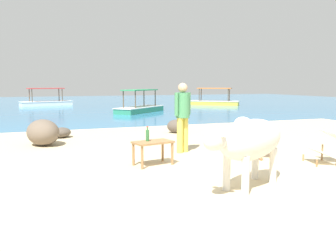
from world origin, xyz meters
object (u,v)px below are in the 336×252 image
at_px(cow, 250,140).
at_px(deck_chair_far, 255,141).
at_px(boat_yellow, 214,101).
at_px(low_bench_table, 153,145).
at_px(bottle, 147,135).
at_px(deck_chair_near, 328,145).
at_px(boat_white, 46,102).
at_px(person_standing, 183,112).
at_px(boat_green, 140,107).

bearing_deg(cow, deck_chair_far, -153.23).
relative_size(deck_chair_far, boat_yellow, 0.24).
relative_size(low_bench_table, bottle, 2.83).
bearing_deg(boat_yellow, deck_chair_near, -74.31).
height_order(bottle, boat_white, boat_white).
relative_size(deck_chair_near, deck_chair_far, 1.00).
bearing_deg(boat_white, person_standing, 83.15).
bearing_deg(deck_chair_near, bottle, -4.68).
bearing_deg(person_standing, bottle, 103.26).
xyz_separation_m(cow, boat_white, (-2.64, 22.55, -0.49)).
distance_m(deck_chair_far, person_standing, 1.75).
distance_m(deck_chair_far, boat_white, 21.17).
bearing_deg(deck_chair_far, boat_white, -66.32).
relative_size(low_bench_table, boat_green, 0.24).
relative_size(cow, person_standing, 1.20).
height_order(cow, deck_chair_near, cow).
height_order(bottle, boat_green, boat_green).
xyz_separation_m(bottle, deck_chair_near, (3.44, -1.13, -0.21)).
height_order(low_bench_table, boat_yellow, boat_yellow).
relative_size(deck_chair_far, boat_green, 0.25).
bearing_deg(boat_green, deck_chair_near, -132.07).
bearing_deg(boat_yellow, boat_white, -161.12).
bearing_deg(boat_green, boat_yellow, -10.78).
distance_m(boat_green, boat_white, 9.53).
relative_size(deck_chair_near, person_standing, 0.54).
bearing_deg(boat_white, deck_chair_near, 88.34).
bearing_deg(deck_chair_near, cow, 32.73).
height_order(low_bench_table, bottle, bottle).
distance_m(low_bench_table, boat_yellow, 19.68).
bearing_deg(boat_green, low_bench_table, -147.13).
bearing_deg(bottle, person_standing, 38.90).
height_order(bottle, deck_chair_far, bottle).
bearing_deg(person_standing, deck_chair_far, -158.72).
distance_m(cow, boat_green, 14.55).
relative_size(cow, boat_green, 0.56).
bearing_deg(boat_green, deck_chair_far, -137.03).
bearing_deg(deck_chair_near, deck_chair_far, -25.90).
bearing_deg(cow, person_standing, -118.26).
bearing_deg(bottle, boat_yellow, 58.41).
relative_size(low_bench_table, deck_chair_far, 0.97).
xyz_separation_m(boat_white, boat_yellow, (11.90, -3.82, 0.00)).
distance_m(cow, low_bench_table, 2.16).
height_order(bottle, boat_yellow, boat_yellow).
xyz_separation_m(deck_chair_far, boat_yellow, (7.97, 16.99, -0.13)).
bearing_deg(person_standing, cow, 152.81).
bearing_deg(boat_yellow, bottle, -84.91).
relative_size(low_bench_table, deck_chair_near, 0.96).
bearing_deg(bottle, deck_chair_far, -5.46).
bearing_deg(deck_chair_far, cow, 66.46).
height_order(deck_chair_near, boat_white, boat_white).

